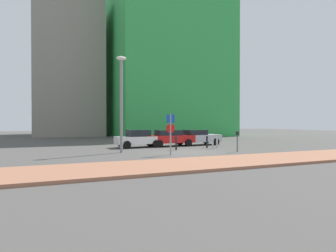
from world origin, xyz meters
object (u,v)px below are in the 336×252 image
(parked_car_white, at_px, (140,139))
(traffic_bollard_edge, at_px, (217,142))
(traffic_bollard_near, at_px, (207,142))
(street_lamp, at_px, (121,96))
(parking_meter, at_px, (237,139))
(parked_car_red, at_px, (169,138))
(parked_car_silver, at_px, (197,137))
(traffic_bollard_mid, at_px, (213,143))
(parking_sign_post, at_px, (171,129))
(traffic_bollard_far, at_px, (176,143))

(parked_car_white, height_order, traffic_bollard_edge, parked_car_white)
(traffic_bollard_near, relative_size, traffic_bollard_edge, 1.05)
(street_lamp, bearing_deg, parking_meter, -19.57)
(street_lamp, xyz_separation_m, traffic_bollard_near, (7.45, 0.83, -3.51))
(parked_car_red, height_order, street_lamp, street_lamp)
(parked_car_red, relative_size, parked_car_silver, 1.03)
(parked_car_red, xyz_separation_m, traffic_bollard_mid, (2.26, -3.76, -0.31))
(parking_sign_post, bearing_deg, parking_meter, -1.46)
(traffic_bollard_mid, distance_m, traffic_bollard_far, 3.10)
(parked_car_red, bearing_deg, traffic_bollard_near, -50.36)
(parked_car_silver, height_order, traffic_bollard_edge, parked_car_silver)
(parked_car_white, relative_size, parking_sign_post, 1.60)
(parking_meter, xyz_separation_m, traffic_bollard_mid, (-0.42, 2.62, -0.50))
(parked_car_silver, height_order, street_lamp, street_lamp)
(traffic_bollard_far, bearing_deg, traffic_bollard_near, 11.77)
(parking_sign_post, bearing_deg, traffic_bollard_far, 59.20)
(street_lamp, height_order, traffic_bollard_mid, street_lamp)
(traffic_bollard_edge, bearing_deg, traffic_bollard_far, -174.19)
(traffic_bollard_far, bearing_deg, parking_sign_post, -120.80)
(parked_car_silver, bearing_deg, traffic_bollard_far, -136.79)
(parked_car_red, bearing_deg, traffic_bollard_far, -103.57)
(parking_sign_post, xyz_separation_m, traffic_bollard_mid, (4.77, 2.49, -1.23))
(parked_car_white, distance_m, parked_car_red, 2.74)
(traffic_bollard_mid, xyz_separation_m, traffic_bollard_edge, (0.87, 0.73, 0.02))
(traffic_bollard_mid, bearing_deg, traffic_bollard_edge, 40.25)
(parked_car_white, height_order, parked_car_silver, parked_car_white)
(parking_meter, height_order, traffic_bollard_edge, parking_meter)
(traffic_bollard_mid, bearing_deg, parked_car_red, 120.94)
(parked_car_white, relative_size, traffic_bollard_edge, 4.51)
(parked_car_red, relative_size, parking_meter, 3.05)
(parked_car_silver, bearing_deg, parking_sign_post, -130.61)
(parking_meter, height_order, traffic_bollard_mid, parking_meter)
(parked_car_silver, height_order, traffic_bollard_near, parked_car_silver)
(parked_car_silver, bearing_deg, traffic_bollard_edge, -87.01)
(parking_meter, bearing_deg, parked_car_white, 130.62)
(parked_car_red, distance_m, traffic_bollard_edge, 4.36)
(parked_car_red, xyz_separation_m, traffic_bollard_near, (2.30, -2.78, -0.26))
(traffic_bollard_mid, bearing_deg, parking_meter, -80.91)
(parked_car_silver, distance_m, traffic_bollard_far, 5.20)
(traffic_bollard_near, relative_size, traffic_bollard_mid, 1.10)
(parked_car_silver, bearing_deg, street_lamp, -155.29)
(parking_sign_post, xyz_separation_m, traffic_bollard_edge, (5.63, 3.22, -1.21))
(parked_car_white, bearing_deg, traffic_bollard_mid, -36.44)
(parked_car_red, xyz_separation_m, street_lamp, (-5.15, -3.61, 3.24))
(traffic_bollard_near, xyz_separation_m, traffic_bollard_mid, (-0.05, -0.98, -0.05))
(parked_car_white, distance_m, parked_car_silver, 5.69)
(parking_sign_post, height_order, traffic_bollard_edge, parking_sign_post)
(parked_car_white, xyz_separation_m, parking_meter, (5.41, -6.31, 0.20))
(traffic_bollard_far, bearing_deg, parked_car_silver, 43.21)
(parked_car_white, distance_m, parking_sign_post, 6.25)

